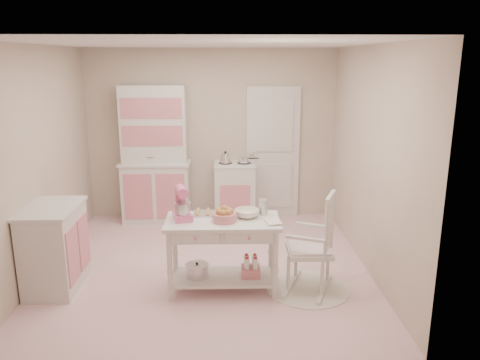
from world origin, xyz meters
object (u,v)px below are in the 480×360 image
object	(u,v)px
stove	(235,192)
base_cabinet	(55,247)
hutch	(155,155)
work_table	(223,255)
stand_mixer	(182,204)
rocking_chair	(309,242)
bread_basket	(224,217)

from	to	relation	value
stove	base_cabinet	distance (m)	2.89
hutch	work_table	size ratio (longest dim) A/B	1.73
stove	work_table	distance (m)	2.22
base_cabinet	stand_mixer	size ratio (longest dim) A/B	2.71
stand_mixer	base_cabinet	bearing A→B (deg)	160.94
rocking_chair	hutch	bearing A→B (deg)	152.71
rocking_chair	stand_mixer	bearing A→B (deg)	-159.49
work_table	bread_basket	size ratio (longest dim) A/B	4.80
stove	bread_basket	distance (m)	2.30
base_cabinet	rocking_chair	size ratio (longest dim) A/B	0.84
hutch	rocking_chair	distance (m)	3.05
stand_mixer	bread_basket	bearing A→B (deg)	-24.28
base_cabinet	stand_mixer	world-z (taller)	stand_mixer
stand_mixer	stove	bearing A→B (deg)	59.92
stove	base_cabinet	size ratio (longest dim) A/B	1.00
stand_mixer	bread_basket	world-z (taller)	stand_mixer
bread_basket	rocking_chair	bearing A→B (deg)	2.22
stove	rocking_chair	bearing A→B (deg)	-71.12
base_cabinet	work_table	xyz separation A→B (m)	(1.82, -0.11, -0.06)
hutch	stand_mixer	bearing A→B (deg)	-74.62
hutch	stove	bearing A→B (deg)	-2.39
hutch	bread_basket	bearing A→B (deg)	-65.45
work_table	stand_mixer	bearing A→B (deg)	177.27
bread_basket	work_table	bearing A→B (deg)	111.80
base_cabinet	rocking_chair	bearing A→B (deg)	-2.68
rocking_chair	work_table	bearing A→B (deg)	-158.92
hutch	stove	size ratio (longest dim) A/B	2.26
stove	bread_basket	size ratio (longest dim) A/B	3.68
stove	stand_mixer	xyz separation A→B (m)	(-0.58, -2.20, 0.51)
rocking_chair	bread_basket	bearing A→B (deg)	-155.78
hutch	bread_basket	xyz separation A→B (m)	(1.06, -2.32, -0.19)
hutch	rocking_chair	xyz separation A→B (m)	(1.96, -2.28, -0.49)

